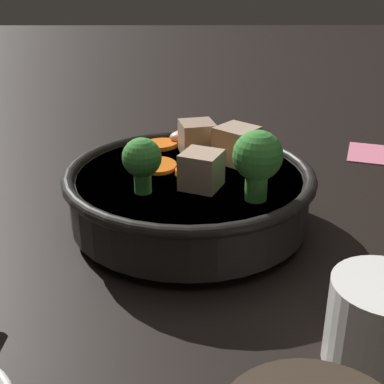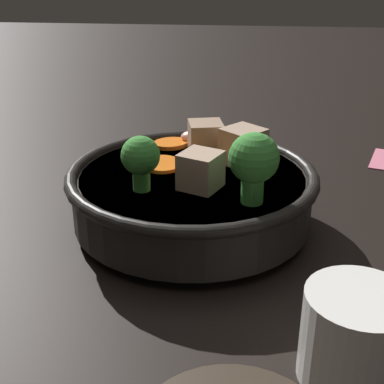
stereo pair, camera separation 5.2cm
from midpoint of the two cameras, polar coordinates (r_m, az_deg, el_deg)
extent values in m
plane|color=black|center=(0.53, -2.78, -3.74)|extent=(3.00, 3.00, 0.00)
cylinder|color=black|center=(0.53, -2.79, -3.27)|extent=(0.13, 0.13, 0.01)
cylinder|color=black|center=(0.52, -2.85, -0.53)|extent=(0.23, 0.23, 0.05)
torus|color=black|center=(0.51, -2.91, 1.82)|extent=(0.24, 0.24, 0.01)
cylinder|color=brown|center=(0.52, -2.88, 0.52)|extent=(0.21, 0.21, 0.03)
cylinder|color=orange|center=(0.53, -6.21, 2.71)|extent=(0.05, 0.05, 0.01)
cylinder|color=orange|center=(0.50, -2.18, 1.88)|extent=(0.05, 0.05, 0.01)
cylinder|color=orange|center=(0.59, 0.05, 5.26)|extent=(0.04, 0.04, 0.01)
cylinder|color=orange|center=(0.58, -5.69, 5.01)|extent=(0.05, 0.05, 0.01)
cylinder|color=green|center=(0.46, 3.96, 0.61)|extent=(0.02, 0.02, 0.03)
sphere|color=#388433|center=(0.44, 4.06, 3.86)|extent=(0.04, 0.04, 0.04)
cylinder|color=green|center=(0.47, -8.09, 1.07)|extent=(0.02, 0.02, 0.02)
sphere|color=#388433|center=(0.46, -8.25, 3.61)|extent=(0.03, 0.03, 0.03)
cube|color=#9E7F66|center=(0.56, -1.86, 5.75)|extent=(0.04, 0.04, 0.03)
cube|color=tan|center=(0.48, -1.78, 2.30)|extent=(0.04, 0.04, 0.03)
cube|color=tan|center=(0.54, 2.27, 5.05)|extent=(0.05, 0.05, 0.04)
ellipsoid|color=#EA9E84|center=(0.59, -2.36, 5.93)|extent=(0.05, 0.03, 0.02)
cylinder|color=white|center=(0.37, 15.94, -13.57)|extent=(0.07, 0.07, 0.06)
camera|label=1|loc=(0.03, -92.86, -1.32)|focal=50.00mm
camera|label=2|loc=(0.03, 87.14, 1.32)|focal=50.00mm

